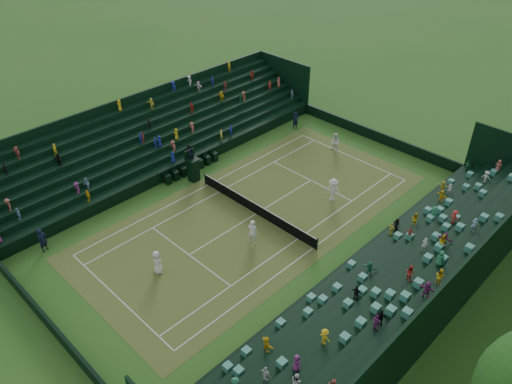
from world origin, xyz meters
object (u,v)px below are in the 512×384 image
player_near_east (252,232)px  tennis_net (256,208)px  player_far_west (335,143)px  umpire_chair (193,167)px  player_near_west (157,262)px  player_far_east (333,190)px

player_near_east → tennis_net: bearing=-75.0°
tennis_net → player_far_west: player_far_west is taller
umpire_chair → player_near_east: umpire_chair is taller
player_far_west → tennis_net: bearing=-75.0°
tennis_net → player_near_west: bearing=-90.7°
umpire_chair → tennis_net: bearing=2.3°
player_near_east → player_far_east: size_ratio=1.01×
player_far_east → player_far_west: bearing=119.5°
umpire_chair → player_near_west: bearing=-51.5°
player_far_west → player_far_east: size_ratio=0.91×
player_near_west → player_near_east: (2.24, 6.31, 0.11)m
player_far_west → umpire_chair: bearing=-106.8°
player_near_west → player_far_west: (-1.44, 20.44, 0.02)m
umpire_chair → player_far_east: size_ratio=1.55×
tennis_net → player_near_west: 8.81m
player_far_east → tennis_net: bearing=-124.8°
player_near_west → tennis_net: bearing=-67.9°
tennis_net → player_near_east: bearing=-49.5°
player_near_west → player_far_east: 14.53m
player_near_west → player_far_west: 20.49m
player_far_west → player_far_east: bearing=-46.8°
player_far_east → umpire_chair: bearing=-156.3°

